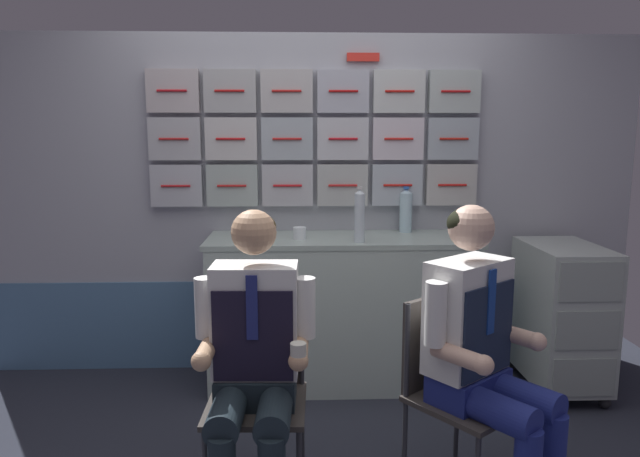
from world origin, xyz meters
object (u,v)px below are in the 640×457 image
Objects in this scene: service_trolley at (561,313)px; crew_member_left at (254,355)px; folding_chair_right at (450,374)px; sparkling_bottle_green at (360,216)px; crew_member_right at (484,348)px; folding_chair_left at (259,375)px; paper_cup_tan at (258,232)px.

crew_member_left is at bearing -147.28° from service_trolley.
sparkling_bottle_green reaches higher than folding_chair_right.
folding_chair_right is (0.82, 0.15, -0.16)m from crew_member_left.
service_trolley is at bearing 46.37° from folding_chair_right.
crew_member_left is 1.29m from sparkling_bottle_green.
service_trolley is 1.40m from crew_member_right.
crew_member_left is 0.92m from crew_member_right.
service_trolley is at bearing 28.86° from folding_chair_left.
service_trolley is 1.04× the size of folding_chair_right.
crew_member_right reaches higher than folding_chair_right.
folding_chair_right is (-0.93, -0.98, 0.05)m from service_trolley.
folding_chair_right is at bearing -50.48° from paper_cup_tan.
sparkling_bottle_green is 0.61m from paper_cup_tan.
crew_member_right is at bearing -127.01° from service_trolley.
folding_chair_left is at bearing 88.07° from crew_member_left.
crew_member_left is 3.87× the size of sparkling_bottle_green.
folding_chair_left is 1.00× the size of folding_chair_right.
service_trolley is 0.70× the size of crew_member_right.
crew_member_right reaches higher than crew_member_left.
paper_cup_tan is at bearing 93.02° from crew_member_left.
sparkling_bottle_green is at bearing 61.09° from folding_chair_left.
folding_chair_left is (-1.74, -0.96, 0.05)m from service_trolley.
crew_member_left reaches higher than folding_chair_right.
service_trolley is 1.88m from paper_cup_tan.
folding_chair_left is 0.69× the size of crew_member_left.
crew_member_left is 0.99× the size of crew_member_right.
folding_chair_left is 0.23m from crew_member_left.
service_trolley is at bearing 32.72° from crew_member_left.
crew_member_left reaches higher than service_trolley.
crew_member_right reaches higher than service_trolley.
service_trolley is at bearing 52.99° from crew_member_right.
crew_member_right is 14.43× the size of paper_cup_tan.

